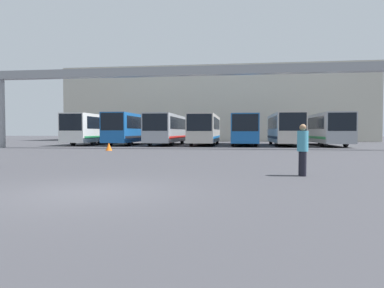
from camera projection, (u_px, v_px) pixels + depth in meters
ground_plane at (89, 192)px, 8.03m from camera, size 200.00×200.00×0.00m
building_backdrop at (216, 106)px, 55.20m from camera, size 45.99×12.00×11.13m
overhead_gantry at (195, 79)px, 28.03m from camera, size 35.43×0.80×6.74m
bus_slot_0 at (96, 128)px, 38.63m from camera, size 2.55×12.18×3.25m
bus_slot_1 at (129, 127)px, 37.21m from camera, size 2.44×10.41×3.29m
bus_slot_2 at (167, 128)px, 37.08m from camera, size 2.61×11.24×3.20m
bus_slot_3 at (205, 128)px, 36.96m from camera, size 2.55×12.09×3.15m
bus_slot_4 at (244, 128)px, 36.34m from camera, size 2.58×11.94×3.10m
bus_slot_5 at (285, 128)px, 35.04m from camera, size 2.58×10.41×3.21m
bus_slot_6 at (324, 128)px, 35.43m from camera, size 2.59×12.29×3.17m
pedestrian_mid_right at (303, 148)px, 10.99m from camera, size 0.35×0.35×1.67m
traffic_cone at (109, 147)px, 25.69m from camera, size 0.49×0.49×0.60m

